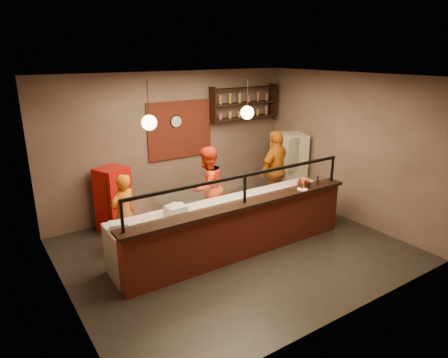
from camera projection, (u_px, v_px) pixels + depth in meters
floor at (234, 250)px, 7.61m from camera, size 6.00×6.00×0.00m
ceiling at (236, 77)px, 6.63m from camera, size 6.00×6.00×0.00m
wall_back at (172, 143)px, 9.10m from camera, size 6.00×0.00×6.00m
wall_left at (58, 203)px, 5.54m from camera, size 0.00×5.00×5.00m
wall_right at (347, 148)px, 8.70m from camera, size 0.00×5.00×5.00m
wall_front at (347, 215)px, 5.13m from camera, size 6.00×0.00×6.00m
brick_patch at (180, 130)px, 9.09m from camera, size 1.60×0.04×1.30m
service_counter at (244, 231)px, 7.22m from camera, size 4.60×0.25×1.00m
counter_ledge at (244, 204)px, 7.05m from camera, size 4.70×0.37×0.06m
worktop_cabinet at (228, 226)px, 7.64m from camera, size 4.60×0.75×0.85m
worktop at (229, 204)px, 7.50m from camera, size 4.60×0.75×0.05m
sneeze_guard at (245, 186)px, 6.95m from camera, size 4.50×0.05×0.52m
wall_shelving at (244, 103)px, 9.71m from camera, size 1.84×0.28×0.85m
wall_clock at (176, 121)px, 8.97m from camera, size 0.30×0.04×0.30m
pendant_left at (149, 123)px, 6.19m from camera, size 0.24×0.24×0.77m
pendant_right at (247, 113)px, 7.19m from camera, size 0.24×0.24×0.77m
cook_left at (124, 214)px, 7.35m from camera, size 0.64×0.53×1.51m
cook_mid at (207, 188)px, 8.37m from camera, size 1.00×0.87×1.75m
cook_right at (276, 170)px, 9.37m from camera, size 1.17×0.68×1.88m
fridge at (288, 168)px, 9.83m from camera, size 0.88×0.84×1.72m
red_cooler at (113, 199)px, 8.28m from camera, size 0.75×0.72×1.35m
pizza_dough at (247, 201)px, 7.57m from camera, size 0.58×0.58×0.01m
prep_tub_a at (176, 210)px, 6.90m from camera, size 0.33×0.27×0.17m
prep_tub_b at (174, 209)px, 6.96m from camera, size 0.36×0.33×0.15m
prep_tub_c at (118, 227)px, 6.28m from camera, size 0.34×0.30×0.15m
rolling_pin at (176, 215)px, 6.85m from camera, size 0.32×0.08×0.05m
condiment_caddy at (304, 185)px, 7.81m from camera, size 0.22×0.18×0.11m
pepper_mill at (318, 181)px, 7.93m from camera, size 0.05×0.05×0.19m
small_plate at (302, 189)px, 7.70m from camera, size 0.25×0.25×0.01m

